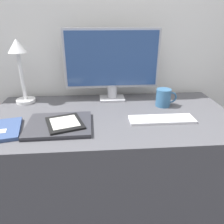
# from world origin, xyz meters

# --- Properties ---
(wall_back) EXTENTS (3.60, 0.05, 2.40)m
(wall_back) POSITION_xyz_m (0.00, 0.58, 1.20)
(wall_back) COLOR silver
(wall_back) RESTS_ON ground_plane
(desk) EXTENTS (1.27, 0.64, 0.76)m
(desk) POSITION_xyz_m (0.00, 0.21, 0.38)
(desk) COLOR #4C4C51
(desk) RESTS_ON ground_plane
(monitor) EXTENTS (0.55, 0.11, 0.41)m
(monitor) POSITION_xyz_m (0.02, 0.44, 0.98)
(monitor) COLOR #B7B7BC
(monitor) RESTS_ON desk
(keyboard) EXTENTS (0.32, 0.10, 0.01)m
(keyboard) POSITION_xyz_m (0.24, 0.12, 0.76)
(keyboard) COLOR silver
(keyboard) RESTS_ON desk
(laptop) EXTENTS (0.30, 0.25, 0.02)m
(laptop) POSITION_xyz_m (-0.25, 0.10, 0.77)
(laptop) COLOR #232328
(laptop) RESTS_ON desk
(ereader) EXTENTS (0.20, 0.21, 0.01)m
(ereader) POSITION_xyz_m (-0.22, 0.09, 0.78)
(ereader) COLOR black
(ereader) RESTS_ON laptop
(desk_lamp) EXTENTS (0.11, 0.11, 0.36)m
(desk_lamp) POSITION_xyz_m (-0.49, 0.43, 0.99)
(desk_lamp) COLOR white
(desk_lamp) RESTS_ON desk
(coffee_mug) EXTENTS (0.12, 0.08, 0.10)m
(coffee_mug) POSITION_xyz_m (0.30, 0.31, 0.81)
(coffee_mug) COLOR #336089
(coffee_mug) RESTS_ON desk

